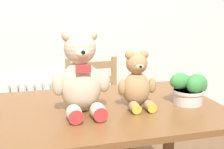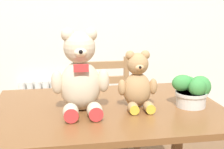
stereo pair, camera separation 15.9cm
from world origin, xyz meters
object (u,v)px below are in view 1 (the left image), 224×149
at_px(teddy_bear_left, 81,77).
at_px(potted_plant, 189,88).
at_px(teddy_bear_right, 137,83).
at_px(wooden_chair_behind, 96,113).

xyz_separation_m(teddy_bear_left, potted_plant, (0.58, -0.03, -0.09)).
distance_m(teddy_bear_left, potted_plant, 0.59).
xyz_separation_m(teddy_bear_left, teddy_bear_right, (0.30, 0.00, -0.05)).
height_order(wooden_chair_behind, teddy_bear_left, teddy_bear_left).
relative_size(teddy_bear_right, potted_plant, 1.45).
bearing_deg(teddy_bear_left, wooden_chair_behind, -106.93).
bearing_deg(teddy_bear_left, teddy_bear_right, -179.03).
bearing_deg(teddy_bear_right, teddy_bear_left, 2.85).
distance_m(wooden_chair_behind, teddy_bear_left, 1.03).
bearing_deg(potted_plant, wooden_chair_behind, 109.96).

